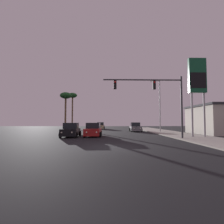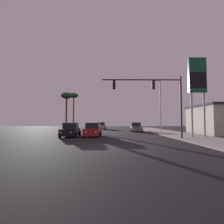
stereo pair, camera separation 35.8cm
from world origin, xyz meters
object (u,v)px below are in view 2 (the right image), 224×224
at_px(palm_tree_far, 74,98).
at_px(gas_station_sign, 197,79).
at_px(street_lamp, 160,103).
at_px(palm_tree_mid, 67,97).
at_px(car_black, 71,130).
at_px(car_red, 93,130).
at_px(car_grey, 136,127).
at_px(car_tan, 102,126).
at_px(traffic_light_mast, 158,93).

bearing_deg(palm_tree_far, gas_station_sign, -53.80).
bearing_deg(street_lamp, palm_tree_mid, 160.10).
bearing_deg(car_black, gas_station_sign, 170.90).
xyz_separation_m(car_red, car_black, (-2.66, -0.45, 0.00)).
bearing_deg(car_black, palm_tree_far, -81.10).
distance_m(street_lamp, palm_tree_mid, 18.97).
height_order(car_black, car_grey, same).
height_order(car_tan, palm_tree_mid, palm_tree_mid).
relative_size(palm_tree_far, palm_tree_mid, 1.20).
bearing_deg(car_tan, gas_station_sign, 117.73).
bearing_deg(palm_tree_far, car_black, -78.83).
height_order(car_red, palm_tree_mid, palm_tree_mid).
height_order(car_red, car_black, same).
distance_m(palm_tree_far, palm_tree_mid, 10.11).
bearing_deg(car_black, traffic_light_mast, 159.62).
height_order(car_black, gas_station_sign, gas_station_sign).
xyz_separation_m(street_lamp, palm_tree_far, (-18.37, 16.43, 3.16)).
height_order(car_grey, palm_tree_mid, palm_tree_mid).
bearing_deg(car_black, car_red, -172.68).
relative_size(traffic_light_mast, palm_tree_mid, 1.05).
bearing_deg(car_black, street_lamp, -149.15).
relative_size(car_red, gas_station_sign, 0.48).
bearing_deg(car_tan, car_grey, 122.02).
bearing_deg(street_lamp, car_tan, 127.43).
distance_m(car_tan, car_black, 22.96).
height_order(traffic_light_mast, palm_tree_mid, palm_tree_mid).
bearing_deg(traffic_light_mast, car_tan, 105.40).
bearing_deg(street_lamp, traffic_light_mast, -106.79).
distance_m(car_black, traffic_light_mast, 11.06).
bearing_deg(car_grey, street_lamp, 151.17).
height_order(palm_tree_far, palm_tree_mid, palm_tree_far).
distance_m(car_black, gas_station_sign, 15.96).
xyz_separation_m(car_black, street_lamp, (13.40, 8.74, 4.36)).
bearing_deg(palm_tree_mid, traffic_light_mast, -52.39).
distance_m(car_red, car_tan, 22.36).
relative_size(car_grey, palm_tree_mid, 0.55).
xyz_separation_m(car_red, car_tan, (-0.03, 22.36, 0.00)).
bearing_deg(car_grey, palm_tree_far, -41.95).
bearing_deg(gas_station_sign, car_tan, 116.23).
xyz_separation_m(gas_station_sign, palm_tree_mid, (-19.10, 16.94, 0.28)).
distance_m(car_black, palm_tree_far, 26.73).
relative_size(traffic_light_mast, palm_tree_far, 0.88).
distance_m(car_black, street_lamp, 16.58).
distance_m(car_red, palm_tree_far, 26.94).
bearing_deg(traffic_light_mast, palm_tree_mid, 127.61).
xyz_separation_m(car_red, palm_tree_far, (-7.63, 24.72, 7.52)).
distance_m(traffic_light_mast, palm_tree_mid, 23.29).
xyz_separation_m(street_lamp, palm_tree_mid, (-17.76, 6.43, 1.78)).
distance_m(car_red, palm_tree_mid, 17.42).
relative_size(car_grey, traffic_light_mast, 0.52).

